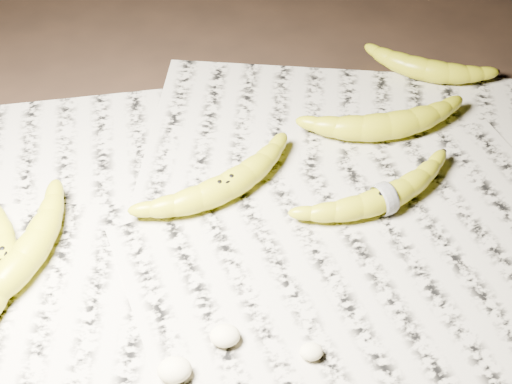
{
  "coord_description": "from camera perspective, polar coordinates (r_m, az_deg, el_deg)",
  "views": [
    {
      "loc": [
        -0.04,
        -0.58,
        0.67
      ],
      "look_at": [
        0.02,
        0.0,
        0.05
      ],
      "focal_mm": 50.0,
      "sensor_mm": 36.0,
      "label": 1
    }
  ],
  "objects": [
    {
      "name": "flesh_chunk_a",
      "position": [
        0.75,
        -6.57,
        -13.81
      ],
      "size": [
        0.04,
        0.03,
        0.02
      ],
      "primitive_type": "ellipsoid",
      "color": "beige",
      "rests_on": "newspaper_patch"
    },
    {
      "name": "measuring_tape",
      "position": [
        0.89,
        10.24,
        -0.38
      ],
      "size": [
        0.02,
        0.04,
        0.04
      ],
      "primitive_type": "torus",
      "rotation": [
        0.0,
        1.57,
        0.38
      ],
      "color": "white",
      "rests_on": "newspaper_patch"
    },
    {
      "name": "banana_upper_b",
      "position": [
        1.1,
        13.5,
        9.63
      ],
      "size": [
        0.17,
        0.12,
        0.03
      ],
      "primitive_type": null,
      "rotation": [
        0.0,
        0.0,
        -0.44
      ],
      "color": "gold",
      "rests_on": "newspaper_patch"
    },
    {
      "name": "ground",
      "position": [
        0.89,
        -1.25,
        -2.39
      ],
      "size": [
        3.0,
        3.0,
        0.0
      ],
      "primitive_type": "plane",
      "color": "black",
      "rests_on": "ground"
    },
    {
      "name": "flesh_chunk_c",
      "position": [
        0.76,
        4.46,
        -12.47
      ],
      "size": [
        0.03,
        0.02,
        0.01
      ],
      "primitive_type": "ellipsoid",
      "color": "beige",
      "rests_on": "newspaper_patch"
    },
    {
      "name": "banana_left_b",
      "position": [
        0.86,
        -18.21,
        -5.13
      ],
      "size": [
        0.15,
        0.21,
        0.04
      ],
      "primitive_type": null,
      "rotation": [
        0.0,
        0.0,
        1.07
      ],
      "color": "gold",
      "rests_on": "newspaper_patch"
    },
    {
      "name": "banana_taped",
      "position": [
        0.89,
        10.24,
        -0.38
      ],
      "size": [
        0.21,
        0.12,
        0.03
      ],
      "primitive_type": null,
      "rotation": [
        0.0,
        0.0,
        0.38
      ],
      "color": "gold",
      "rests_on": "newspaper_patch"
    },
    {
      "name": "banana_left_a",
      "position": [
        0.87,
        -19.65,
        -5.23
      ],
      "size": [
        0.06,
        0.19,
        0.03
      ],
      "primitive_type": null,
      "rotation": [
        0.0,
        0.0,
        1.63
      ],
      "color": "gold",
      "rests_on": "newspaper_patch"
    },
    {
      "name": "banana_upper_a",
      "position": [
        0.99,
        10.49,
        5.36
      ],
      "size": [
        0.21,
        0.08,
        0.04
      ],
      "primitive_type": null,
      "rotation": [
        0.0,
        0.0,
        0.09
      ],
      "color": "gold",
      "rests_on": "newspaper_patch"
    },
    {
      "name": "newspaper_patch",
      "position": [
        0.87,
        -1.72,
        -3.41
      ],
      "size": [
        0.9,
        0.7,
        0.01
      ],
      "primitive_type": "cube",
      "color": "#B8B29E",
      "rests_on": "ground"
    },
    {
      "name": "flesh_chunk_b",
      "position": [
        0.77,
        -2.51,
        -11.27
      ],
      "size": [
        0.03,
        0.03,
        0.02
      ],
      "primitive_type": "ellipsoid",
      "color": "beige",
      "rests_on": "newspaper_patch"
    },
    {
      "name": "banana_center",
      "position": [
        0.89,
        -2.51,
        0.54
      ],
      "size": [
        0.2,
        0.15,
        0.04
      ],
      "primitive_type": null,
      "rotation": [
        0.0,
        0.0,
        0.52
      ],
      "color": "gold",
      "rests_on": "newspaper_patch"
    }
  ]
}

